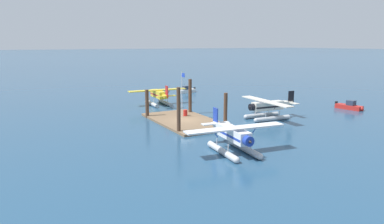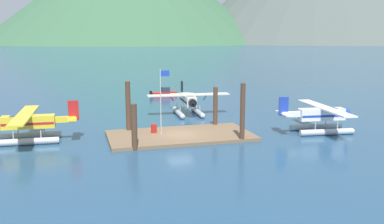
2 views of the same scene
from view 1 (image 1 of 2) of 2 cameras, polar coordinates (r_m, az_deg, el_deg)
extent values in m
plane|color=navy|center=(48.16, -1.13, -1.64)|extent=(1200.00, 1200.00, 0.00)
cube|color=brown|center=(48.13, -1.14, -1.47)|extent=(14.20, 7.51, 0.30)
cylinder|color=#4C3323|center=(50.85, -7.37, 1.33)|extent=(0.51, 0.51, 4.13)
cylinder|color=#4C3323|center=(41.52, -2.20, 0.23)|extent=(0.46, 0.46, 5.61)
cylinder|color=#4C3323|center=(53.24, -0.31, 2.53)|extent=(0.51, 0.51, 5.36)
cylinder|color=#4C3323|center=(45.31, 5.50, 0.35)|extent=(0.48, 0.48, 4.44)
cylinder|color=silver|center=(49.33, -1.67, 2.80)|extent=(0.08, 0.08, 6.39)
cube|color=#1E3DB2|center=(48.60, -1.45, 6.05)|extent=(0.90, 0.03, 0.56)
sphere|color=gold|center=(48.96, -1.69, 6.56)|extent=(0.10, 0.10, 0.10)
cylinder|color=#AD1E19|center=(50.68, -1.10, -0.14)|extent=(0.58, 0.58, 0.88)
torus|color=#AD1E19|center=(50.68, -1.10, -0.14)|extent=(0.62, 0.62, 0.04)
cylinder|color=#B7BABF|center=(50.14, 13.05, -1.05)|extent=(0.99, 5.63, 0.64)
sphere|color=#B7BABF|center=(48.50, 10.43, -1.35)|extent=(0.64, 0.64, 0.64)
cylinder|color=#B7BABF|center=(52.09, 11.38, -0.52)|extent=(0.99, 5.63, 0.64)
sphere|color=#B7BABF|center=(50.52, 8.81, -0.79)|extent=(0.64, 0.64, 0.64)
cylinder|color=#B7BABF|center=(49.29, 11.98, -0.41)|extent=(0.10, 0.10, 0.70)
cylinder|color=#B7BABF|center=(50.74, 14.16, -0.18)|extent=(0.10, 0.10, 0.70)
cylinder|color=#B7BABF|center=(51.27, 10.33, 0.10)|extent=(0.10, 0.10, 0.70)
cylinder|color=#B7BABF|center=(52.67, 12.47, 0.31)|extent=(0.10, 0.10, 0.70)
cube|color=silver|center=(50.80, 12.28, 1.01)|extent=(1.54, 4.87, 1.20)
cube|color=black|center=(50.82, 12.27, 0.90)|extent=(1.56, 4.77, 0.24)
cube|color=#283347|center=(50.11, 11.30, 1.29)|extent=(1.12, 1.16, 0.56)
cube|color=silver|center=(50.51, 12.04, 1.73)|extent=(10.47, 2.06, 0.14)
cylinder|color=black|center=(48.85, 13.55, 0.95)|extent=(0.63, 0.12, 0.84)
cylinder|color=black|center=(52.32, 10.59, 1.74)|extent=(0.63, 0.12, 0.84)
cylinder|color=black|center=(49.25, 9.76, 0.79)|extent=(1.00, 0.66, 0.96)
cone|color=black|center=(49.00, 9.33, 0.75)|extent=(0.38, 0.37, 0.36)
cube|color=silver|center=(52.78, 15.11, 1.36)|extent=(0.58, 2.22, 0.56)
cube|color=black|center=(53.23, 15.90, 2.33)|extent=(0.18, 1.01, 1.90)
cube|color=silver|center=(53.28, 15.78, 1.53)|extent=(3.24, 1.00, 0.10)
cylinder|color=#B7BABF|center=(61.25, -6.62, 1.37)|extent=(5.63, 0.93, 0.64)
sphere|color=#B7BABF|center=(63.87, -7.43, 1.75)|extent=(0.64, 0.64, 0.64)
cylinder|color=#B7BABF|center=(62.08, -4.43, 1.54)|extent=(5.63, 0.93, 0.64)
sphere|color=#B7BABF|center=(64.67, -5.32, 1.92)|extent=(0.64, 0.64, 0.64)
cylinder|color=#B7BABF|center=(62.27, -6.99, 2.15)|extent=(0.10, 0.10, 0.70)
cylinder|color=#B7BABF|center=(60.02, -6.26, 1.82)|extent=(0.10, 0.10, 0.70)
cylinder|color=#B7BABF|center=(63.08, -4.83, 2.31)|extent=(0.10, 0.10, 0.70)
cylinder|color=#B7BABF|center=(60.87, -4.04, 1.99)|extent=(0.10, 0.10, 0.70)
cube|color=yellow|center=(61.40, -5.55, 2.95)|extent=(4.86, 1.49, 1.20)
cube|color=#B21E1E|center=(61.42, -5.55, 2.85)|extent=(4.76, 1.50, 0.24)
cube|color=#283347|center=(62.37, -5.89, 3.37)|extent=(1.15, 1.11, 0.56)
cube|color=yellow|center=(61.59, -5.66, 3.60)|extent=(1.94, 10.46, 0.14)
cylinder|color=#B21E1E|center=(60.94, -7.60, 3.15)|extent=(0.11, 0.63, 0.84)
cylinder|color=#B21E1E|center=(62.40, -3.74, 3.42)|extent=(0.11, 0.63, 0.84)
cylinder|color=#B21E1E|center=(63.93, -6.37, 3.26)|extent=(0.65, 0.99, 0.96)
cone|color=black|center=(64.35, -6.50, 3.30)|extent=(0.37, 0.38, 0.36)
cube|color=yellow|center=(58.37, -4.47, 2.63)|extent=(2.22, 0.55, 0.56)
cube|color=#B21E1E|center=(57.42, -4.16, 3.35)|extent=(1.00, 0.17, 1.90)
cube|color=yellow|center=(57.62, -4.18, 2.63)|extent=(0.97, 3.24, 0.10)
cylinder|color=#B7BABF|center=(35.58, 8.58, -5.91)|extent=(5.64, 1.24, 0.64)
sphere|color=#B7BABF|center=(33.32, 11.05, -7.18)|extent=(0.64, 0.64, 0.64)
cylinder|color=#B7BABF|center=(34.41, 4.98, -6.41)|extent=(5.64, 1.24, 0.64)
sphere|color=#B7BABF|center=(32.07, 7.27, -7.79)|extent=(0.64, 0.64, 0.64)
cylinder|color=#B7BABF|center=(34.40, 9.64, -5.37)|extent=(0.10, 0.10, 0.70)
cylinder|color=#B7BABF|center=(36.38, 7.65, -4.39)|extent=(0.10, 0.10, 0.70)
cylinder|color=#B7BABF|center=(33.20, 5.94, -5.88)|extent=(0.10, 0.10, 0.70)
cylinder|color=#B7BABF|center=(35.24, 4.11, -4.84)|extent=(0.10, 0.10, 0.70)
cube|color=white|center=(34.53, 6.87, -3.59)|extent=(4.91, 1.75, 1.20)
cube|color=#1E389E|center=(34.55, 6.87, -3.75)|extent=(4.81, 1.76, 0.24)
cube|color=#283347|center=(33.54, 7.78, -3.48)|extent=(1.21, 1.17, 0.56)
cube|color=white|center=(34.11, 7.14, -2.62)|extent=(2.50, 10.49, 0.14)
cylinder|color=#1E389E|center=(35.29, 10.25, -2.81)|extent=(0.15, 0.63, 0.84)
cylinder|color=#1E389E|center=(33.20, 3.81, -3.54)|extent=(0.15, 0.63, 0.84)
cylinder|color=#1E389E|center=(32.28, 9.20, -4.71)|extent=(0.70, 1.02, 0.96)
cone|color=black|center=(31.91, 9.62, -4.91)|extent=(0.39, 0.40, 0.36)
cube|color=white|center=(37.29, 4.46, -2.27)|extent=(2.23, 0.67, 0.56)
cube|color=#1E389E|center=(37.89, 3.87, -0.73)|extent=(1.01, 0.23, 1.90)
cube|color=white|center=(37.96, 3.92, -1.87)|extent=(1.14, 3.27, 0.10)
cube|color=#B2231E|center=(63.02, 24.30, 0.75)|extent=(4.38, 2.14, 0.70)
sphere|color=#B2231E|center=(62.08, 25.99, 0.46)|extent=(0.70, 0.70, 0.70)
cube|color=#283347|center=(62.77, 24.59, 1.38)|extent=(1.36, 1.28, 0.80)
cube|color=black|center=(64.07, 22.53, 1.27)|extent=(0.37, 0.41, 0.80)
cube|color=silver|center=(76.79, -0.92, 3.46)|extent=(2.23, 4.40, 0.70)
sphere|color=silver|center=(75.53, -2.18, 3.32)|extent=(0.70, 0.70, 0.70)
cube|color=#283347|center=(76.51, -1.10, 3.99)|extent=(1.30, 1.38, 0.80)
cube|color=black|center=(78.16, 0.41, 3.78)|extent=(0.41, 0.38, 0.80)
camera|label=2|loc=(54.90, -48.16, 6.84)|focal=39.43mm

